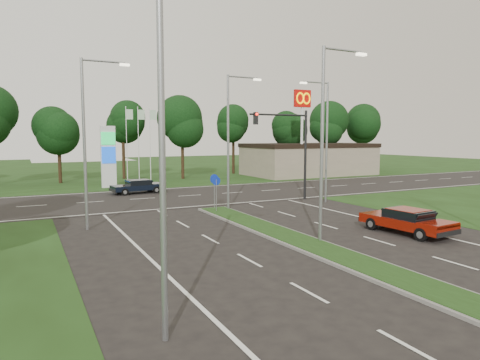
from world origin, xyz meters
name	(u,v)px	position (x,y,z in m)	size (l,w,h in m)	color
ground	(412,285)	(0.00, 0.00, 0.00)	(160.00, 160.00, 0.00)	black
verge_far	(110,171)	(0.00, 55.00, 0.00)	(160.00, 50.00, 0.02)	#1B3110
cross_road	(178,196)	(0.00, 24.00, 0.00)	(160.00, 12.00, 0.02)	black
median_kerb	(334,254)	(0.00, 4.00, 0.06)	(2.00, 26.00, 0.12)	slate
commercial_building	(309,159)	(22.00, 36.00, 2.00)	(16.00, 9.00, 4.00)	gray
streetlight_median_near	(326,134)	(1.00, 6.00, 5.08)	(2.53, 0.22, 9.00)	gray
streetlight_median_far	(231,135)	(1.00, 16.00, 5.08)	(2.53, 0.22, 9.00)	gray
streetlight_left_near	(170,131)	(-8.30, 0.00, 5.08)	(2.53, 0.22, 9.00)	gray
streetlight_left_far	(88,134)	(-8.30, 14.00, 5.08)	(2.53, 0.22, 9.00)	gray
streetlight_right_far	(325,135)	(8.80, 16.00, 5.08)	(2.53, 0.22, 9.00)	gray
traffic_signal	(292,141)	(7.19, 18.00, 4.65)	(5.10, 0.42, 7.00)	black
median_signs	(215,185)	(0.00, 16.40, 1.71)	(1.16, 1.76, 2.38)	gray
gas_pylon	(111,155)	(-3.79, 33.05, 3.20)	(5.80, 1.26, 8.00)	silver
mcdonalds_sign	(302,111)	(18.00, 31.97, 7.99)	(2.20, 0.47, 10.40)	silver
treeline_far	(133,120)	(0.10, 39.93, 6.83)	(6.00, 6.00, 9.90)	black
red_sedan	(407,220)	(6.00, 5.61, 0.69)	(2.27, 4.79, 1.28)	maroon
navy_sedan	(138,186)	(-2.54, 27.43, 0.65)	(4.55, 2.22, 1.21)	black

